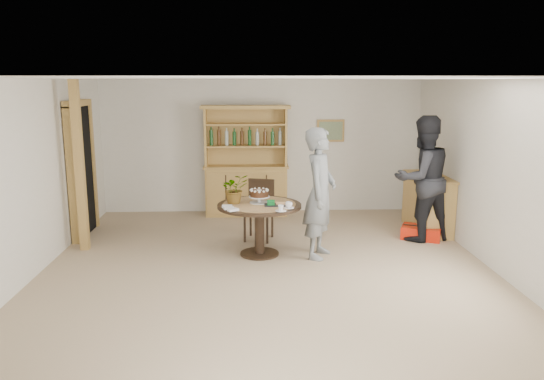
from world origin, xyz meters
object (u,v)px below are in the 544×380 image
at_px(dining_table, 259,214).
at_px(teen_boy, 320,193).
at_px(dining_chair, 260,206).
at_px(red_suitcase, 421,232).
at_px(adult_person, 422,179).
at_px(hutch, 246,178).
at_px(sideboard, 428,203).

height_order(dining_table, teen_boy, teen_boy).
bearing_deg(dining_chair, red_suitcase, 11.79).
bearing_deg(adult_person, hutch, -50.29).
height_order(hutch, adult_person, hutch).
bearing_deg(red_suitcase, hutch, 172.30).
bearing_deg(dining_table, adult_person, 14.54).
bearing_deg(dining_chair, teen_boy, -33.45).
height_order(sideboard, adult_person, adult_person).
distance_m(dining_table, adult_person, 2.66).
height_order(dining_table, dining_chair, dining_chair).
xyz_separation_m(hutch, adult_person, (2.76, -1.74, 0.29)).
xyz_separation_m(dining_chair, adult_person, (2.53, -0.17, 0.45)).
bearing_deg(sideboard, adult_person, -119.74).
distance_m(hutch, dining_chair, 1.60).
bearing_deg(hutch, adult_person, -32.26).
xyz_separation_m(sideboard, red_suitcase, (-0.24, -0.46, -0.37)).
height_order(hutch, dining_chair, hutch).
bearing_deg(sideboard, teen_boy, -147.61).
distance_m(dining_chair, red_suitcase, 2.61).
bearing_deg(dining_chair, sideboard, 21.45).
relative_size(hutch, dining_chair, 2.16).
bearing_deg(red_suitcase, dining_chair, -159.29).
distance_m(hutch, sideboard, 3.29).
relative_size(teen_boy, adult_person, 0.94).
relative_size(dining_table, red_suitcase, 1.69).
relative_size(hutch, adult_person, 1.04).
height_order(sideboard, red_suitcase, sideboard).
xyz_separation_m(dining_table, dining_chair, (0.02, 0.83, -0.07)).
distance_m(dining_table, red_suitcase, 2.73).
bearing_deg(adult_person, dining_chair, -21.77).
relative_size(dining_chair, adult_person, 0.48).
xyz_separation_m(dining_table, red_suitcase, (2.60, 0.70, -0.50)).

